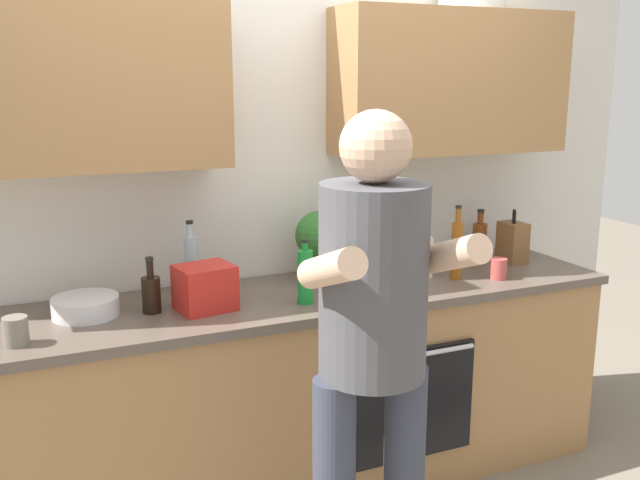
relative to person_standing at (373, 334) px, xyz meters
name	(u,v)px	position (x,y,z in m)	size (l,w,h in m)	color
back_wall_unit	(275,148)	(0.08, 1.10, 0.48)	(4.00, 0.38, 2.50)	silver
counter	(301,391)	(0.09, 0.82, -0.56)	(2.84, 0.67, 0.90)	#A37547
person_standing	(373,334)	(0.00, 0.00, 0.00)	(0.49, 0.45, 1.71)	#383D4C
bottle_water	(191,262)	(-0.33, 1.03, 0.02)	(0.05, 0.05, 0.31)	silver
bottle_soda	(305,276)	(0.06, 0.69, 0.00)	(0.06, 0.06, 0.27)	#198C33
bottle_soy	(151,293)	(-0.54, 0.82, -0.03)	(0.07, 0.07, 0.22)	black
bottle_syrup	(457,249)	(0.82, 0.74, 0.03)	(0.05, 0.05, 0.34)	#8C4C14
bottle_vinegar	(479,239)	(1.15, 1.03, -0.01)	(0.07, 0.07, 0.25)	brown
cup_coffee	(405,279)	(0.52, 0.68, -0.06)	(0.07, 0.07, 0.11)	white
cup_stoneware	(16,331)	(-1.03, 0.66, -0.06)	(0.08, 0.08, 0.10)	slate
cup_ceramic	(498,269)	(1.00, 0.67, -0.06)	(0.08, 0.08, 0.10)	#BF4C47
mixing_bowl	(86,306)	(-0.78, 0.89, -0.07)	(0.25, 0.25, 0.07)	silver
knife_block	(513,242)	(1.25, 0.89, -0.01)	(0.10, 0.14, 0.26)	brown
potted_herb	(319,240)	(0.24, 0.97, 0.08)	(0.22, 0.22, 0.32)	#9E6647
grocery_bag_crisps	(205,288)	(-0.34, 0.77, -0.02)	(0.21, 0.18, 0.18)	red
grocery_bag_rice	(398,256)	(0.60, 0.89, -0.02)	(0.24, 0.21, 0.19)	beige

